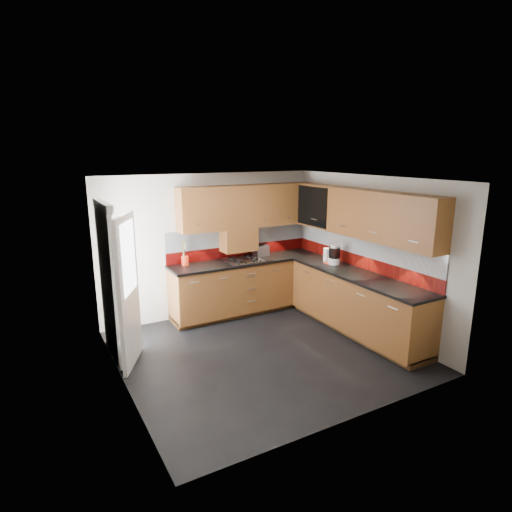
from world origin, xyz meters
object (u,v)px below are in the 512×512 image
food_processor (334,255)px  utensil_pot (185,259)px  toaster (261,251)px  gas_hob (243,260)px

food_processor → utensil_pot: bearing=152.2°
utensil_pot → toaster: 1.40m
utensil_pot → food_processor: (2.16, -1.14, 0.05)m
gas_hob → toaster: bearing=19.3°
utensil_pot → toaster: bearing=-2.2°
food_processor → toaster: bearing=125.2°
gas_hob → utensil_pot: size_ratio=1.43×
toaster → food_processor: 1.33m
utensil_pot → food_processor: bearing=-27.8°
gas_hob → utensil_pot: (-0.96, 0.20, 0.08)m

